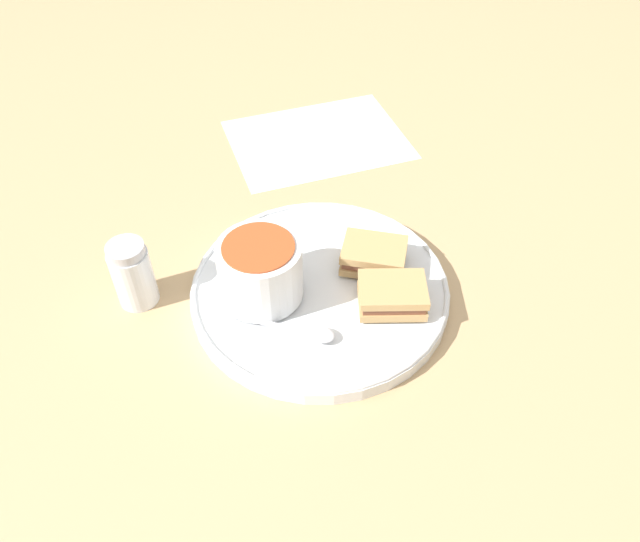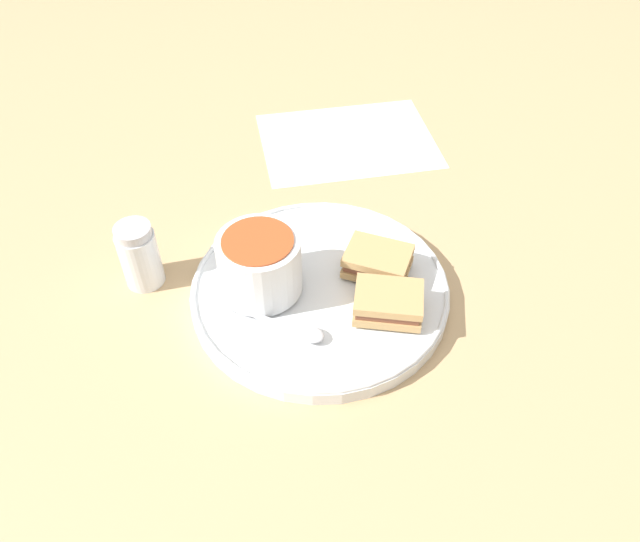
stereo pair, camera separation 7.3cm
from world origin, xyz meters
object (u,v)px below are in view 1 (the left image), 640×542
Objects in this scene: soup_bowl at (260,270)px; salt_shaker at (133,274)px; spoon at (311,332)px; sandwich_half_far at (374,256)px; sandwich_half_near at (392,295)px.

soup_bowl is 0.15m from salt_shaker.
salt_shaker is at bearing -133.05° from soup_bowl.
sandwich_half_far reaches higher than spoon.
salt_shaker reaches higher than sandwich_half_near.
sandwich_half_near is (0.11, 0.11, -0.02)m from soup_bowl.
soup_bowl is 0.09m from spoon.
soup_bowl is at bearing 149.30° from spoon.
soup_bowl is 1.02× the size of sandwich_half_near.
soup_bowl is 1.11× the size of salt_shaker.
sandwich_half_near is at bearing 45.59° from salt_shaker.
spoon is (0.09, 0.01, -0.03)m from soup_bowl.
spoon is 0.13m from sandwich_half_far.
spoon is 1.24× the size of salt_shaker.
sandwich_half_far is (-0.06, 0.03, 0.00)m from sandwich_half_near.
sandwich_half_far is (-0.04, 0.13, 0.01)m from spoon.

